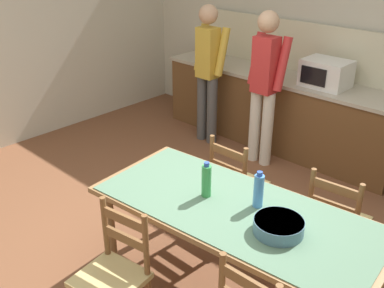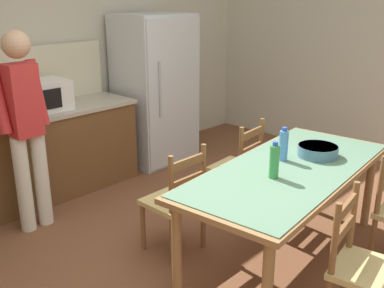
# 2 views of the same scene
# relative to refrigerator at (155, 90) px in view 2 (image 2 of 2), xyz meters

# --- Properties ---
(ground_plane) EXTENTS (8.32, 8.32, 0.00)m
(ground_plane) POSITION_rel_refrigerator_xyz_m (-1.32, -2.19, -0.90)
(ground_plane) COLOR brown
(wall_back) EXTENTS (6.52, 0.12, 2.90)m
(wall_back) POSITION_rel_refrigerator_xyz_m (-1.32, 0.47, 0.55)
(wall_back) COLOR beige
(wall_back) RESTS_ON ground
(refrigerator) EXTENTS (0.86, 0.73, 1.80)m
(refrigerator) POSITION_rel_refrigerator_xyz_m (0.00, 0.00, 0.00)
(refrigerator) COLOR silver
(refrigerator) RESTS_ON ground
(microwave) EXTENTS (0.50, 0.39, 0.30)m
(microwave) POSITION_rel_refrigerator_xyz_m (-1.49, 0.02, 0.16)
(microwave) COLOR white
(microwave) RESTS_ON kitchen_counter
(dining_table) EXTENTS (2.12, 1.08, 0.77)m
(dining_table) POSITION_rel_refrigerator_xyz_m (-0.82, -2.41, -0.21)
(dining_table) COLOR olive
(dining_table) RESTS_ON ground
(bottle_near_centre) EXTENTS (0.07, 0.07, 0.27)m
(bottle_near_centre) POSITION_rel_refrigerator_xyz_m (-1.07, -2.44, -0.00)
(bottle_near_centre) COLOR green
(bottle_near_centre) RESTS_ON dining_table
(bottle_off_centre) EXTENTS (0.07, 0.07, 0.27)m
(bottle_off_centre) POSITION_rel_refrigerator_xyz_m (-0.73, -2.29, -0.00)
(bottle_off_centre) COLOR #4C8ED6
(bottle_off_centre) RESTS_ON dining_table
(serving_bowl) EXTENTS (0.32, 0.32, 0.09)m
(serving_bowl) POSITION_rel_refrigerator_xyz_m (-0.46, -2.45, -0.08)
(serving_bowl) COLOR slate
(serving_bowl) RESTS_ON dining_table
(chair_side_far_left) EXTENTS (0.42, 0.40, 0.91)m
(chair_side_far_left) POSITION_rel_refrigerator_xyz_m (-1.35, -1.72, -0.46)
(chair_side_far_left) COLOR brown
(chair_side_far_left) RESTS_ON ground
(chair_side_near_left) EXTENTS (0.48, 0.46, 0.91)m
(chair_side_near_left) POSITION_rel_refrigerator_xyz_m (-1.21, -3.19, -0.46)
(chair_side_near_left) COLOR brown
(chair_side_near_left) RESTS_ON ground
(chair_side_far_right) EXTENTS (0.45, 0.44, 0.91)m
(chair_side_far_right) POSITION_rel_refrigerator_xyz_m (-0.43, -1.63, -0.46)
(chair_side_far_right) COLOR brown
(chair_side_far_right) RESTS_ON ground
(person_at_counter) EXTENTS (0.44, 0.30, 1.75)m
(person_at_counter) POSITION_rel_refrigerator_xyz_m (-1.94, -0.50, 0.08)
(person_at_counter) COLOR silver
(person_at_counter) RESTS_ON ground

